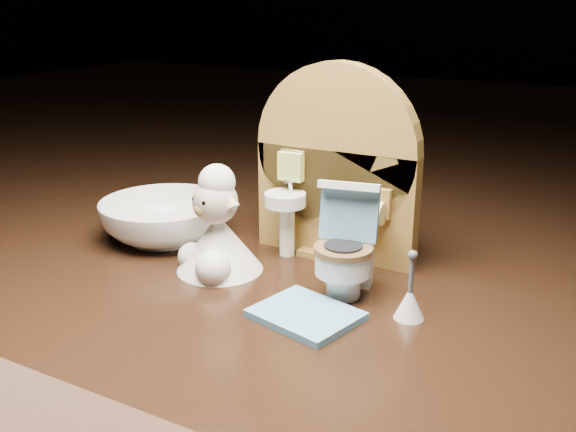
{
  "coord_description": "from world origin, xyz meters",
  "views": [
    {
      "loc": [
        0.19,
        -0.37,
        0.19
      ],
      "look_at": [
        -0.01,
        0.01,
        0.05
      ],
      "focal_mm": 40.0,
      "sensor_mm": 36.0,
      "label": 1
    }
  ],
  "objects": [
    {
      "name": "bath_mat",
      "position": [
        0.03,
        -0.04,
        0.0
      ],
      "size": [
        0.07,
        0.06,
        0.0
      ],
      "primitive_type": "cube",
      "rotation": [
        0.0,
        0.0,
        -0.24
      ],
      "color": "#65A2C6",
      "rests_on": "ground"
    },
    {
      "name": "backdrop_panel",
      "position": [
        -0.0,
        0.06,
        0.07
      ],
      "size": [
        0.13,
        0.05,
        0.15
      ],
      "color": "olive",
      "rests_on": "ground"
    },
    {
      "name": "toilet_brush",
      "position": [
        0.09,
        -0.01,
        0.01
      ],
      "size": [
        0.02,
        0.02,
        0.05
      ],
      "color": "white",
      "rests_on": "ground"
    },
    {
      "name": "ceramic_bowl",
      "position": [
        -0.14,
        0.03,
        0.02
      ],
      "size": [
        0.11,
        0.11,
        0.03
      ],
      "primitive_type": "imported",
      "rotation": [
        0.0,
        0.0,
        -0.06
      ],
      "color": "white",
      "rests_on": "ground"
    },
    {
      "name": "plush_lamb",
      "position": [
        -0.06,
        -0.0,
        0.03
      ],
      "size": [
        0.06,
        0.07,
        0.08
      ],
      "rotation": [
        0.0,
        0.0,
        -0.32
      ],
      "color": "white",
      "rests_on": "ground"
    },
    {
      "name": "toy_toilet",
      "position": [
        0.03,
        0.01,
        0.03
      ],
      "size": [
        0.04,
        0.05,
        0.08
      ],
      "rotation": [
        0.0,
        0.0,
        0.2
      ],
      "color": "white",
      "rests_on": "ground"
    }
  ]
}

